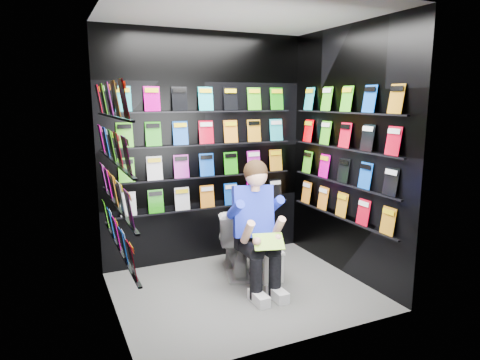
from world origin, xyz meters
name	(u,v)px	position (x,y,z in m)	size (l,w,h in m)	color
floor	(242,291)	(0.00, 0.00, 0.00)	(2.40, 2.40, 0.00)	#5F5F5D
ceiling	(243,13)	(0.00, 0.00, 2.60)	(2.40, 2.40, 0.00)	white
wall_back	(206,149)	(0.00, 1.00, 1.30)	(2.40, 0.04, 2.60)	black
wall_front	(301,178)	(0.00, -1.00, 1.30)	(2.40, 0.04, 2.60)	black
wall_left	(109,169)	(-1.20, 0.00, 1.30)	(0.04, 2.00, 2.60)	black
wall_right	(347,153)	(1.20, 0.00, 1.30)	(0.04, 2.00, 2.60)	black
comics_back	(206,149)	(0.00, 0.97, 1.31)	(2.10, 0.06, 1.37)	#F70006
comics_left	(113,168)	(-1.17, 0.00, 1.31)	(0.06, 1.70, 1.37)	#F70006
comics_right	(344,153)	(1.17, 0.00, 1.31)	(0.06, 1.70, 1.37)	#F70006
toilet	(236,240)	(0.13, 0.44, 0.37)	(0.42, 0.75, 0.73)	silver
longbox	(266,264)	(0.36, 0.19, 0.15)	(0.22, 0.39, 0.30)	silver
longbox_lid	(266,249)	(0.36, 0.19, 0.31)	(0.24, 0.41, 0.03)	silver
reader	(252,212)	(0.13, 0.06, 0.77)	(0.52, 0.76, 1.40)	blue
held_comic	(269,242)	(0.13, -0.29, 0.58)	(0.28, 0.01, 0.19)	green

